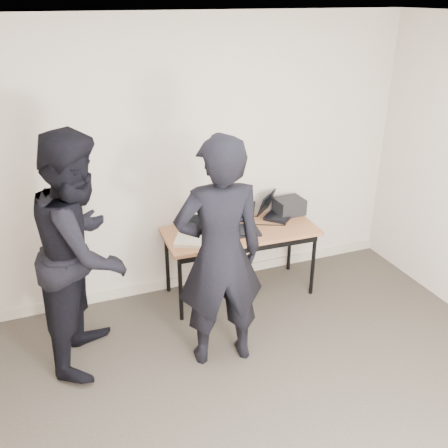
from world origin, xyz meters
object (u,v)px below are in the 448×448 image
leather_satchel (215,212)px  equipment_box (289,206)px  laptop_beige (192,236)px  person_typist (220,255)px  desk (241,235)px  laptop_right (275,211)px  person_observer (83,251)px  laptop_center (240,224)px

leather_satchel → equipment_box: 0.81m
laptop_beige → person_typist: bearing=-65.0°
person_typist → desk: bearing=-116.0°
laptop_right → person_observer: size_ratio=0.23×
desk → laptop_right: size_ratio=3.37×
laptop_center → person_observer: (-1.52, -0.41, 0.20)m
laptop_center → leather_satchel: size_ratio=1.00×
laptop_center → laptop_right: laptop_center is taller
leather_satchel → person_observer: size_ratio=0.20×
desk → equipment_box: equipment_box is taller
person_observer → equipment_box: bearing=-52.6°
leather_satchel → person_observer: 1.50m
person_typist → laptop_center: bearing=-115.6°
desk → laptop_beige: bearing=-173.5°
desk → laptop_right: 0.51m
laptop_right → person_typist: 1.46m
equipment_box → person_observer: size_ratio=0.15×
desk → equipment_box: size_ratio=5.33×
desk → equipment_box: (0.63, 0.19, 0.14)m
leather_satchel → person_observer: person_observer is taller
laptop_right → person_observer: bearing=154.6°
laptop_right → laptop_center: bearing=159.3°
laptop_beige → person_observer: size_ratio=0.21×
desk → leather_satchel: (-0.18, 0.23, 0.19)m
laptop_center → desk: bearing=-36.2°
desk → person_typist: (-0.54, -0.85, 0.31)m
person_observer → person_typist: bearing=-92.2°
laptop_center → leather_satchel: laptop_center is taller
laptop_right → leather_satchel: leather_satchel is taller
laptop_right → person_typist: person_typist is taller
laptop_center → person_typist: person_typist is taller
equipment_box → person_observer: (-2.16, -0.59, 0.18)m
desk → person_typist: size_ratio=0.78×
desk → person_typist: bearing=-120.6°
laptop_center → person_typist: size_ratio=0.20×
laptop_center → person_typist: bearing=-113.5°
leather_satchel → laptop_beige: bearing=-131.5°
laptop_beige → equipment_box: bearing=38.7°
desk → leather_satchel: 0.34m
laptop_center → person_typist: (-0.53, -0.85, 0.20)m
laptop_center → equipment_box: bearing=24.9°
person_observer → laptop_center: bearing=-53.0°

